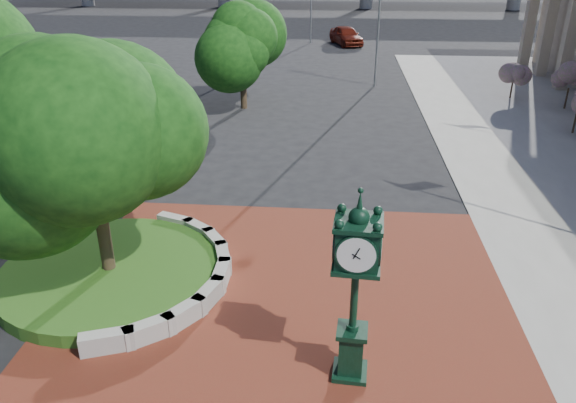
# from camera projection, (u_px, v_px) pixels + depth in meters

# --- Properties ---
(ground) EXTENTS (200.00, 200.00, 0.00)m
(ground) POSITION_uv_depth(u_px,v_px,m) (286.00, 287.00, 15.57)
(ground) COLOR black
(ground) RESTS_ON ground
(plaza) EXTENTS (12.00, 12.00, 0.04)m
(plaza) POSITION_uv_depth(u_px,v_px,m) (283.00, 308.00, 14.65)
(plaza) COLOR maroon
(plaza) RESTS_ON ground
(planter_wall) EXTENTS (2.96, 6.77, 0.54)m
(planter_wall) POSITION_uv_depth(u_px,v_px,m) (189.00, 275.00, 15.66)
(planter_wall) COLOR #9E9B93
(planter_wall) RESTS_ON ground
(grass_bed) EXTENTS (6.10, 6.10, 0.40)m
(grass_bed) POSITION_uv_depth(u_px,v_px,m) (110.00, 273.00, 15.86)
(grass_bed) COLOR #244E16
(grass_bed) RESTS_ON ground
(tree_planter) EXTENTS (5.20, 5.20, 6.33)m
(tree_planter) POSITION_uv_depth(u_px,v_px,m) (92.00, 156.00, 14.37)
(tree_planter) COLOR #38281C
(tree_planter) RESTS_ON ground
(tree_street) EXTENTS (4.40, 4.40, 5.45)m
(tree_street) POSITION_uv_depth(u_px,v_px,m) (242.00, 50.00, 30.74)
(tree_street) COLOR #38281C
(tree_street) RESTS_ON ground
(post_clock) EXTENTS (0.99, 0.99, 4.46)m
(post_clock) POSITION_uv_depth(u_px,v_px,m) (355.00, 281.00, 11.41)
(post_clock) COLOR black
(post_clock) RESTS_ON ground
(parked_car) EXTENTS (3.45, 5.21, 1.65)m
(parked_car) POSITION_uv_depth(u_px,v_px,m) (346.00, 35.00, 51.02)
(parked_car) COLOR #5E180D
(parked_car) RESTS_ON ground
(street_lamp_near) EXTENTS (1.80, 0.51, 8.08)m
(street_lamp_near) POSITION_uv_depth(u_px,v_px,m) (383.00, 10.00, 34.96)
(street_lamp_near) COLOR slate
(street_lamp_near) RESTS_ON ground
(shrub_mid) EXTENTS (1.20, 1.20, 2.20)m
(shrub_mid) POSITION_uv_depth(u_px,v_px,m) (570.00, 81.00, 31.23)
(shrub_mid) COLOR #38281C
(shrub_mid) RESTS_ON ground
(shrub_far) EXTENTS (1.20, 1.20, 2.20)m
(shrub_far) POSITION_uv_depth(u_px,v_px,m) (514.00, 72.00, 33.35)
(shrub_far) COLOR #38281C
(shrub_far) RESTS_ON ground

